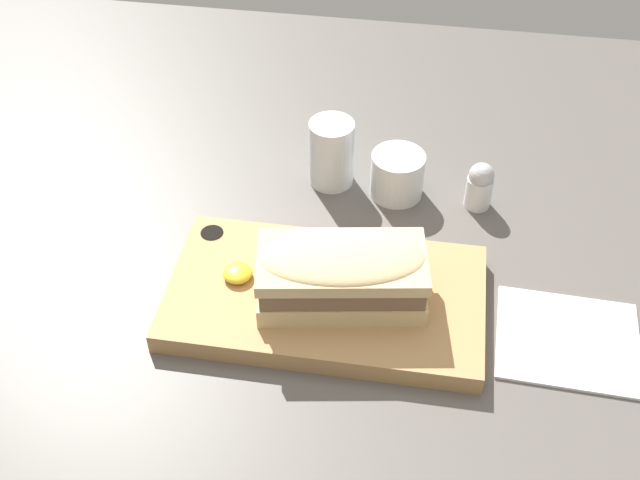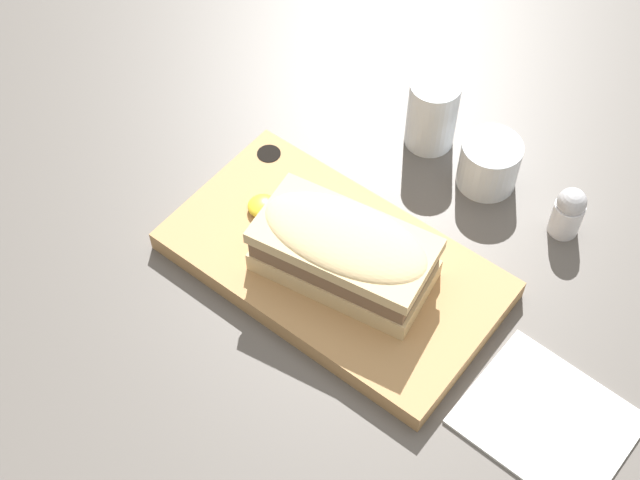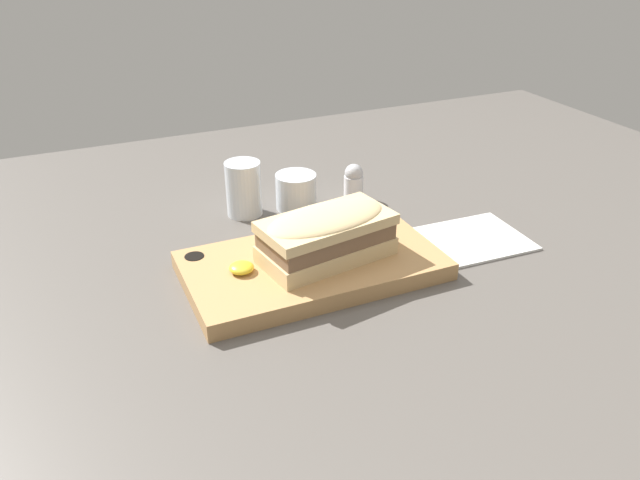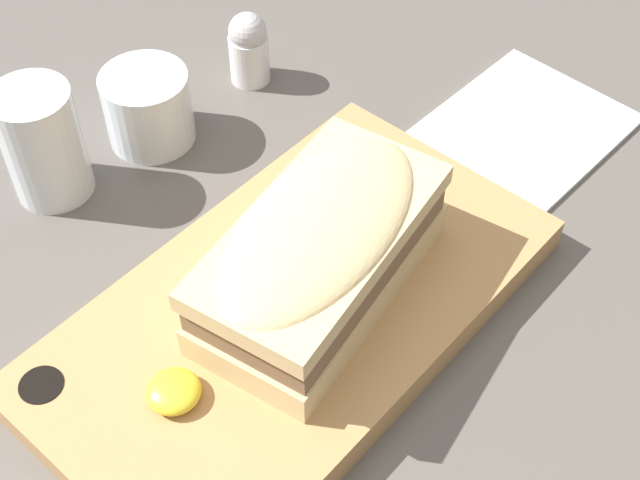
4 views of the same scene
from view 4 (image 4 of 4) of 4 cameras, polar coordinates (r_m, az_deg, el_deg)
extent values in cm
cube|color=#56514C|center=(65.54, -4.40, -2.43)|extent=(188.18, 126.15, 2.00)
cube|color=tan|center=(60.74, -1.70, -4.53)|extent=(36.15, 20.11, 2.55)
cylinder|color=black|center=(58.98, -17.29, -9.15)|extent=(2.81, 2.81, 1.27)
cube|color=#DBBC84|center=(59.26, 0.00, -2.37)|extent=(19.80, 12.25, 2.50)
cube|color=brown|center=(57.41, 0.00, -0.88)|extent=(19.01, 11.76, 2.30)
cube|color=#DBBC84|center=(55.97, 0.00, 0.38)|extent=(19.80, 12.25, 1.50)
ellipsoid|color=#DBBC84|center=(55.50, 0.00, 0.80)|extent=(19.40, 12.01, 2.25)
ellipsoid|color=yellow|center=(55.59, -9.35, -9.53)|extent=(3.40, 3.40, 1.36)
cylinder|color=silver|center=(70.00, -17.32, 5.93)|extent=(6.04, 6.04, 9.37)
cylinder|color=silver|center=(71.56, -16.89, 4.54)|extent=(5.31, 5.31, 4.21)
cylinder|color=silver|center=(73.67, -10.95, 8.32)|extent=(7.10, 7.10, 6.18)
cylinder|color=#33050F|center=(74.25, -10.85, 7.78)|extent=(6.39, 6.39, 3.95)
cube|color=white|center=(76.92, 13.04, 7.08)|extent=(16.15, 14.09, 0.40)
cylinder|color=white|center=(79.05, -4.54, 11.51)|extent=(3.48, 3.48, 4.37)
sphere|color=#B7B7BC|center=(77.39, -4.67, 13.15)|extent=(3.30, 3.30, 3.30)
camera|label=1|loc=(0.54, 104.58, 15.34)|focal=45.00mm
camera|label=2|loc=(0.69, 93.13, 39.63)|focal=50.00mm
camera|label=3|loc=(0.46, 121.82, -36.47)|focal=35.00mm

